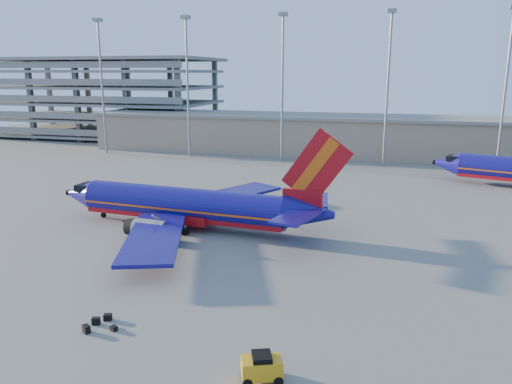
# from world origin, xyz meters

# --- Properties ---
(ground) EXTENTS (220.00, 220.00, 0.00)m
(ground) POSITION_xyz_m (0.00, 0.00, 0.00)
(ground) COLOR slate
(ground) RESTS_ON ground
(terminal_building) EXTENTS (122.00, 16.00, 8.50)m
(terminal_building) POSITION_xyz_m (10.00, 58.00, 4.32)
(terminal_building) COLOR gray
(terminal_building) RESTS_ON ground
(parking_garage) EXTENTS (62.00, 32.00, 21.40)m
(parking_garage) POSITION_xyz_m (-62.00, 74.05, 11.73)
(parking_garage) COLOR slate
(parking_garage) RESTS_ON ground
(light_mast_row) EXTENTS (101.60, 1.60, 28.65)m
(light_mast_row) POSITION_xyz_m (5.00, 46.00, 17.55)
(light_mast_row) COLOR gray
(light_mast_row) RESTS_ON ground
(aircraft_main) EXTENTS (35.87, 34.41, 12.14)m
(aircraft_main) POSITION_xyz_m (-5.41, -0.26, 2.59)
(aircraft_main) COLOR navy
(aircraft_main) RESTS_ON ground
(baggage_tug) EXTENTS (2.72, 2.20, 1.70)m
(baggage_tug) POSITION_xyz_m (10.03, -26.60, 0.89)
(baggage_tug) COLOR orange
(baggage_tug) RESTS_ON ground
(luggage_pile) EXTENTS (2.32, 2.59, 0.54)m
(luggage_pile) POSITION_xyz_m (-2.70, -23.54, 0.25)
(luggage_pile) COLOR black
(luggage_pile) RESTS_ON ground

